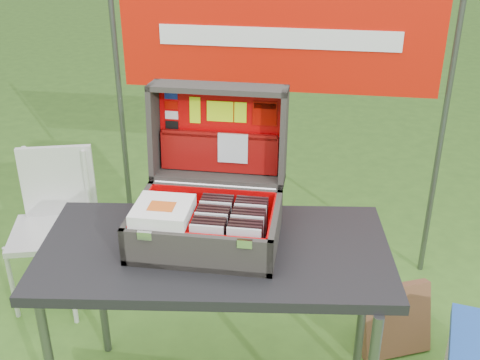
% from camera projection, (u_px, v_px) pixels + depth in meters
% --- Properties ---
extents(table, '(1.34, 0.78, 0.80)m').
position_uv_depth(table, '(217.00, 332.00, 2.37)').
color(table, black).
rests_on(table, ground).
extents(table_top, '(1.34, 0.78, 0.04)m').
position_uv_depth(table_top, '(215.00, 252.00, 2.20)').
color(table_top, black).
rests_on(table_top, ground).
extents(table_leg_bl, '(0.04, 0.04, 0.76)m').
position_uv_depth(table_leg_bl, '(100.00, 284.00, 2.68)').
color(table_leg_bl, '#59595B').
rests_on(table_leg_bl, ground).
extents(table_leg_br, '(0.04, 0.04, 0.76)m').
position_uv_depth(table_leg_br, '(363.00, 308.00, 2.53)').
color(table_leg_br, '#59595B').
rests_on(table_leg_br, ground).
extents(suitcase, '(0.53, 0.54, 0.51)m').
position_uv_depth(suitcase, '(208.00, 174.00, 2.16)').
color(suitcase, '#3E3B35').
rests_on(suitcase, table).
extents(suitcase_base_bottom, '(0.53, 0.38, 0.02)m').
position_uv_depth(suitcase_base_bottom, '(206.00, 240.00, 2.21)').
color(suitcase_base_bottom, '#3E3B35').
rests_on(suitcase_base_bottom, table_top).
extents(suitcase_base_wall_front, '(0.53, 0.02, 0.14)m').
position_uv_depth(suitcase_base_wall_front, '(195.00, 253.00, 2.03)').
color(suitcase_base_wall_front, '#3E3B35').
rests_on(suitcase_base_wall_front, table_top).
extents(suitcase_base_wall_back, '(0.53, 0.02, 0.14)m').
position_uv_depth(suitcase_base_wall_back, '(215.00, 203.00, 2.34)').
color(suitcase_base_wall_back, '#3E3B35').
rests_on(suitcase_base_wall_back, table_top).
extents(suitcase_base_wall_left, '(0.02, 0.38, 0.14)m').
position_uv_depth(suitcase_base_wall_left, '(138.00, 221.00, 2.22)').
color(suitcase_base_wall_left, '#3E3B35').
rests_on(suitcase_base_wall_left, table_top).
extents(suitcase_base_wall_right, '(0.02, 0.38, 0.14)m').
position_uv_depth(suitcase_base_wall_right, '(275.00, 232.00, 2.15)').
color(suitcase_base_wall_right, '#3E3B35').
rests_on(suitcase_base_wall_right, table_top).
extents(suitcase_liner_floor, '(0.49, 0.34, 0.01)m').
position_uv_depth(suitcase_liner_floor, '(206.00, 237.00, 2.21)').
color(suitcase_liner_floor, '#BF0600').
rests_on(suitcase_liner_floor, suitcase_base_bottom).
extents(suitcase_latch_left, '(0.05, 0.01, 0.03)m').
position_uv_depth(suitcase_latch_left, '(145.00, 236.00, 2.01)').
color(suitcase_latch_left, silver).
rests_on(suitcase_latch_left, suitcase_base_wall_front).
extents(suitcase_latch_right, '(0.05, 0.01, 0.03)m').
position_uv_depth(suitcase_latch_right, '(245.00, 244.00, 1.97)').
color(suitcase_latch_right, silver).
rests_on(suitcase_latch_right, suitcase_base_wall_front).
extents(suitcase_hinge, '(0.47, 0.02, 0.02)m').
position_uv_depth(suitcase_hinge, '(215.00, 186.00, 2.32)').
color(suitcase_hinge, silver).
rests_on(suitcase_hinge, suitcase_base_wall_back).
extents(suitcase_lid_back, '(0.53, 0.05, 0.38)m').
position_uv_depth(suitcase_lid_back, '(221.00, 129.00, 2.37)').
color(suitcase_lid_back, '#3E3B35').
rests_on(suitcase_lid_back, suitcase_base_wall_back).
extents(suitcase_lid_rim_far, '(0.53, 0.14, 0.03)m').
position_uv_depth(suitcase_lid_rim_far, '(218.00, 88.00, 2.25)').
color(suitcase_lid_rim_far, '#3E3B35').
rests_on(suitcase_lid_rim_far, suitcase_lid_back).
extents(suitcase_lid_rim_near, '(0.53, 0.14, 0.03)m').
position_uv_depth(suitcase_lid_rim_near, '(218.00, 177.00, 2.38)').
color(suitcase_lid_rim_near, '#3E3B35').
rests_on(suitcase_lid_rim_near, suitcase_lid_back).
extents(suitcase_lid_rim_left, '(0.02, 0.17, 0.39)m').
position_uv_depth(suitcase_lid_rim_left, '(154.00, 130.00, 2.35)').
color(suitcase_lid_rim_left, '#3E3B35').
rests_on(suitcase_lid_rim_left, suitcase_lid_back).
extents(suitcase_lid_rim_right, '(0.02, 0.17, 0.39)m').
position_uv_depth(suitcase_lid_rim_right, '(284.00, 137.00, 2.28)').
color(suitcase_lid_rim_right, '#3E3B35').
rests_on(suitcase_lid_rim_right, suitcase_lid_back).
extents(suitcase_lid_liner, '(0.48, 0.03, 0.33)m').
position_uv_depth(suitcase_lid_liner, '(220.00, 130.00, 2.36)').
color(suitcase_lid_liner, '#BF0600').
rests_on(suitcase_lid_liner, suitcase_lid_back).
extents(suitcase_liner_wall_front, '(0.49, 0.01, 0.12)m').
position_uv_depth(suitcase_liner_wall_front, '(196.00, 249.00, 2.03)').
color(suitcase_liner_wall_front, '#BF0600').
rests_on(suitcase_liner_wall_front, suitcase_base_bottom).
extents(suitcase_liner_wall_back, '(0.49, 0.01, 0.12)m').
position_uv_depth(suitcase_liner_wall_back, '(214.00, 202.00, 2.33)').
color(suitcase_liner_wall_back, '#BF0600').
rests_on(suitcase_liner_wall_back, suitcase_base_bottom).
extents(suitcase_liner_wall_left, '(0.01, 0.34, 0.12)m').
position_uv_depth(suitcase_liner_wall_left, '(142.00, 219.00, 2.21)').
color(suitcase_liner_wall_left, '#BF0600').
rests_on(suitcase_liner_wall_left, suitcase_base_bottom).
extents(suitcase_liner_wall_right, '(0.01, 0.34, 0.12)m').
position_uv_depth(suitcase_liner_wall_right, '(271.00, 229.00, 2.15)').
color(suitcase_liner_wall_right, '#BF0600').
rests_on(suitcase_liner_wall_right, suitcase_base_bottom).
extents(suitcase_lid_pocket, '(0.47, 0.05, 0.15)m').
position_uv_depth(suitcase_lid_pocket, '(219.00, 153.00, 2.37)').
color(suitcase_lid_pocket, maroon).
rests_on(suitcase_lid_pocket, suitcase_lid_liner).
extents(suitcase_pocket_edge, '(0.46, 0.02, 0.02)m').
position_uv_depth(suitcase_pocket_edge, '(219.00, 135.00, 2.34)').
color(suitcase_pocket_edge, maroon).
rests_on(suitcase_pocket_edge, suitcase_lid_pocket).
extents(suitcase_pocket_cd, '(0.12, 0.02, 0.12)m').
position_uv_depth(suitcase_pocket_cd, '(233.00, 148.00, 2.34)').
color(suitcase_pocket_cd, silver).
rests_on(suitcase_pocket_cd, suitcase_lid_pocket).
extents(lid_sticker_cc_a, '(0.05, 0.01, 0.03)m').
position_uv_depth(lid_sticker_cc_a, '(171.00, 95.00, 2.33)').
color(lid_sticker_cc_a, '#1933B2').
rests_on(lid_sticker_cc_a, suitcase_lid_liner).
extents(lid_sticker_cc_b, '(0.05, 0.01, 0.03)m').
position_uv_depth(lid_sticker_cc_b, '(171.00, 105.00, 2.34)').
color(lid_sticker_cc_b, '#AD0800').
rests_on(lid_sticker_cc_b, suitcase_lid_liner).
extents(lid_sticker_cc_c, '(0.05, 0.01, 0.03)m').
position_uv_depth(lid_sticker_cc_c, '(172.00, 115.00, 2.36)').
color(lid_sticker_cc_c, white).
rests_on(lid_sticker_cc_c, suitcase_lid_liner).
extents(lid_sticker_cc_d, '(0.05, 0.01, 0.03)m').
position_uv_depth(lid_sticker_cc_d, '(172.00, 125.00, 2.37)').
color(lid_sticker_cc_d, black).
rests_on(lid_sticker_cc_d, suitcase_lid_liner).
extents(lid_card_neon_tall, '(0.04, 0.01, 0.10)m').
position_uv_depth(lid_card_neon_tall, '(195.00, 110.00, 2.34)').
color(lid_card_neon_tall, '#C9FD11').
rests_on(lid_card_neon_tall, suitcase_lid_liner).
extents(lid_card_neon_main, '(0.10, 0.01, 0.08)m').
position_uv_depth(lid_card_neon_main, '(220.00, 111.00, 2.32)').
color(lid_card_neon_main, '#C9FD11').
rests_on(lid_card_neon_main, suitcase_lid_liner).
extents(lid_card_neon_small, '(0.05, 0.01, 0.08)m').
position_uv_depth(lid_card_neon_small, '(240.00, 112.00, 2.31)').
color(lid_card_neon_small, '#C9FD11').
rests_on(lid_card_neon_small, suitcase_lid_liner).
extents(lid_sticker_band, '(0.09, 0.01, 0.09)m').
position_uv_depth(lid_sticker_band, '(265.00, 114.00, 2.30)').
color(lid_sticker_band, '#AD0800').
rests_on(lid_sticker_band, suitcase_lid_liner).
extents(lid_sticker_band_bar, '(0.08, 0.00, 0.02)m').
position_uv_depth(lid_sticker_band_bar, '(265.00, 106.00, 2.29)').
color(lid_sticker_band_bar, black).
rests_on(lid_sticker_band_bar, suitcase_lid_liner).
extents(cd_left_0, '(0.12, 0.01, 0.13)m').
position_uv_depth(cd_left_0, '(207.00, 243.00, 2.04)').
color(cd_left_0, silver).
rests_on(cd_left_0, suitcase_liner_floor).
extents(cd_left_1, '(0.12, 0.01, 0.13)m').
position_uv_depth(cd_left_1, '(208.00, 239.00, 2.06)').
color(cd_left_1, black).
rests_on(cd_left_1, suitcase_liner_floor).
extents(cd_left_2, '(0.12, 0.01, 0.13)m').
position_uv_depth(cd_left_2, '(209.00, 236.00, 2.08)').
color(cd_left_2, black).
rests_on(cd_left_2, suitcase_liner_floor).
extents(cd_left_3, '(0.12, 0.01, 0.13)m').
position_uv_depth(cd_left_3, '(210.00, 233.00, 2.10)').
color(cd_left_3, black).
rests_on(cd_left_3, suitcase_liner_floor).
extents(cd_left_4, '(0.12, 0.01, 0.13)m').
position_uv_depth(cd_left_4, '(211.00, 230.00, 2.12)').
color(cd_left_4, silver).
rests_on(cd_left_4, suitcase_liner_floor).
extents(cd_left_5, '(0.12, 0.01, 0.13)m').
position_uv_depth(cd_left_5, '(213.00, 227.00, 2.14)').
color(cd_left_5, black).
rests_on(cd_left_5, suitcase_liner_floor).
extents(cd_left_6, '(0.12, 0.01, 0.13)m').
position_uv_depth(cd_left_6, '(214.00, 224.00, 2.15)').
color(cd_left_6, black).
rests_on(cd_left_6, suitcase_liner_floor).
extents(cd_left_7, '(0.12, 0.01, 0.13)m').
position_uv_depth(cd_left_7, '(215.00, 221.00, 2.17)').
color(cd_left_7, black).
rests_on(cd_left_7, suitcase_liner_floor).
extents(cd_left_8, '(0.12, 0.01, 0.13)m').
position_uv_depth(cd_left_8, '(216.00, 218.00, 2.19)').
color(cd_left_8, silver).
rests_on(cd_left_8, suitcase_liner_floor).
extents(cd_left_9, '(0.12, 0.01, 0.13)m').
position_uv_depth(cd_left_9, '(217.00, 216.00, 2.21)').
color(cd_left_9, black).
rests_on(cd_left_9, suitcase_liner_floor).
extents(cd_left_10, '(0.12, 0.01, 0.13)m').
position_uv_depth(cd_left_10, '(218.00, 213.00, 2.23)').
color(cd_left_10, black).
rests_on(cd_left_10, suitcase_liner_floor).
extents(cd_left_11, '(0.12, 0.01, 0.13)m').
position_uv_depth(cd_left_11, '(219.00, 210.00, 2.25)').
color(cd_left_11, black).
rests_on(cd_left_11, suitcase_liner_floor).
extents(cd_right_0, '(0.12, 0.01, 0.13)m').
position_uv_depth(cd_right_0, '(244.00, 246.00, 2.03)').
color(cd_right_0, silver).
rests_on(cd_right_0, suitcase_liner_floor).
extents(cd_right_1, '(0.12, 0.01, 0.13)m').
position_uv_depth(cd_right_1, '(245.00, 242.00, 2.05)').
color(cd_right_1, black).
rests_on(cd_right_1, suitcase_liner_floor).
extents(cd_right_2, '(0.12, 0.01, 0.13)m').
position_uv_depth(cd_right_2, '(245.00, 239.00, 2.06)').
color(cd_right_2, black).
rests_on(cd_right_2, suitcase_liner_floor).
extents(cd_right_3, '(0.12, 0.01, 0.13)m').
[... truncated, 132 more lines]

